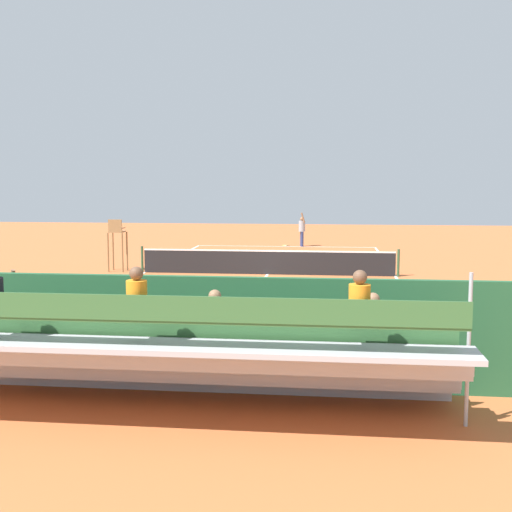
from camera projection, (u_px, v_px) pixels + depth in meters
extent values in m
plane|color=#BC6033|center=(267.00, 274.00, 25.54)|extent=(60.00, 60.00, 0.00)
cube|color=white|center=(286.00, 246.00, 36.40)|extent=(10.00, 0.10, 0.01)
cube|color=white|center=(221.00, 343.00, 14.68)|extent=(10.00, 0.10, 0.01)
cube|color=white|center=(395.00, 276.00, 24.98)|extent=(0.10, 22.00, 0.01)
cube|color=white|center=(145.00, 272.00, 26.10)|extent=(0.10, 22.00, 0.01)
cube|color=white|center=(279.00, 257.00, 31.51)|extent=(7.50, 0.10, 0.01)
cube|color=white|center=(248.00, 303.00, 19.57)|extent=(7.50, 0.10, 0.01)
cube|color=white|center=(267.00, 274.00, 25.54)|extent=(0.10, 12.10, 0.01)
cube|color=white|center=(286.00, 246.00, 36.40)|extent=(0.10, 0.30, 0.01)
cube|color=black|center=(267.00, 263.00, 25.49)|extent=(10.00, 0.02, 0.91)
cube|color=white|center=(267.00, 251.00, 25.43)|extent=(10.00, 0.04, 0.06)
cylinder|color=#2D5133|center=(398.00, 263.00, 24.91)|extent=(0.10, 0.10, 1.07)
cylinder|color=#2D5133|center=(142.00, 259.00, 26.05)|extent=(0.10, 0.10, 1.07)
cube|color=#235633|center=(194.00, 331.00, 11.61)|extent=(18.00, 0.16, 2.00)
cube|color=#B2B2B7|center=(190.00, 378.00, 11.35)|extent=(9.00, 0.10, 0.45)
cube|color=#B2B2B7|center=(185.00, 374.00, 10.98)|extent=(9.00, 0.80, 0.08)
cube|color=#B2B2B7|center=(190.00, 378.00, 11.38)|extent=(9.00, 0.04, 0.45)
cube|color=#386B38|center=(184.00, 352.00, 10.84)|extent=(8.60, 0.36, 0.04)
cube|color=#386B38|center=(181.00, 343.00, 10.64)|extent=(8.60, 0.03, 0.36)
cube|color=#B2B2B7|center=(174.00, 361.00, 10.14)|extent=(9.00, 0.80, 0.08)
cube|color=#B2B2B7|center=(180.00, 366.00, 10.54)|extent=(9.00, 0.04, 0.45)
cube|color=#386B38|center=(172.00, 337.00, 10.00)|extent=(8.60, 0.36, 0.04)
cube|color=#386B38|center=(169.00, 327.00, 9.79)|extent=(8.60, 0.03, 0.36)
cube|color=#B2B2B7|center=(160.00, 346.00, 9.30)|extent=(9.00, 0.80, 0.08)
cube|color=#B2B2B7|center=(167.00, 352.00, 9.70)|extent=(9.00, 0.04, 0.45)
cube|color=#386B38|center=(158.00, 319.00, 9.15)|extent=(8.60, 0.36, 0.04)
cube|color=#386B38|center=(154.00, 308.00, 8.95)|extent=(8.60, 0.03, 0.36)
cylinder|color=#B2B2B7|center=(468.00, 350.00, 9.60)|extent=(0.06, 0.06, 2.35)
cube|color=#2D2D33|center=(393.00, 353.00, 10.61)|extent=(0.32, 0.40, 0.12)
cylinder|color=black|center=(394.00, 338.00, 10.46)|extent=(0.30, 0.30, 0.45)
sphere|color=beige|center=(395.00, 318.00, 10.42)|extent=(0.20, 0.20, 0.20)
cube|color=#2D2D33|center=(140.00, 314.00, 9.35)|extent=(0.32, 0.40, 0.12)
cylinder|color=orange|center=(137.00, 296.00, 9.20)|extent=(0.30, 0.30, 0.45)
sphere|color=brown|center=(136.00, 273.00, 9.16)|extent=(0.20, 0.20, 0.20)
cube|color=#2D2D33|center=(372.00, 337.00, 9.81)|extent=(0.32, 0.40, 0.12)
cylinder|color=blue|center=(373.00, 321.00, 9.66)|extent=(0.30, 0.30, 0.45)
sphere|color=#8C6647|center=(373.00, 299.00, 9.63)|extent=(0.20, 0.20, 0.20)
cube|color=#2D2D33|center=(216.00, 333.00, 10.08)|extent=(0.32, 0.40, 0.12)
cylinder|color=red|center=(215.00, 317.00, 9.93)|extent=(0.30, 0.30, 0.45)
sphere|color=#8C6647|center=(215.00, 296.00, 9.89)|extent=(0.20, 0.20, 0.20)
cube|color=#2D2D33|center=(359.00, 319.00, 9.00)|extent=(0.32, 0.40, 0.12)
cylinder|color=orange|center=(359.00, 300.00, 8.85)|extent=(0.30, 0.30, 0.45)
sphere|color=brown|center=(360.00, 277.00, 8.81)|extent=(0.20, 0.20, 0.20)
cylinder|color=olive|center=(127.00, 251.00, 26.64)|extent=(0.07, 0.07, 1.60)
cylinder|color=olive|center=(113.00, 251.00, 26.71)|extent=(0.07, 0.07, 1.60)
cylinder|color=olive|center=(122.00, 253.00, 26.05)|extent=(0.07, 0.07, 1.60)
cylinder|color=olive|center=(108.00, 252.00, 26.12)|extent=(0.07, 0.07, 1.60)
cube|color=olive|center=(117.00, 232.00, 26.29)|extent=(0.56, 0.56, 0.06)
cube|color=olive|center=(115.00, 225.00, 26.02)|extent=(0.56, 0.06, 0.48)
cube|color=olive|center=(123.00, 228.00, 26.24)|extent=(0.04, 0.48, 0.04)
cube|color=olive|center=(111.00, 228.00, 26.30)|extent=(0.04, 0.48, 0.04)
cube|color=#234C2D|center=(339.00, 353.00, 12.17)|extent=(1.80, 0.40, 0.05)
cylinder|color=#234C2D|center=(379.00, 366.00, 12.11)|extent=(0.06, 0.06, 0.45)
cylinder|color=#234C2D|center=(299.00, 363.00, 12.28)|extent=(0.06, 0.06, 0.45)
cube|color=#234C2D|center=(339.00, 340.00, 11.95)|extent=(1.80, 0.04, 0.36)
cube|color=black|center=(222.00, 366.00, 12.25)|extent=(0.90, 0.36, 0.36)
cylinder|color=navy|center=(301.00, 239.00, 36.50)|extent=(0.14, 0.14, 0.85)
cylinder|color=navy|center=(302.00, 239.00, 36.28)|extent=(0.14, 0.14, 0.85)
cylinder|color=#9399A3|center=(302.00, 226.00, 36.30)|extent=(0.44, 0.44, 0.60)
sphere|color=#8C6647|center=(302.00, 219.00, 36.26)|extent=(0.22, 0.22, 0.22)
cylinder|color=#8C6647|center=(303.00, 218.00, 36.03)|extent=(0.26, 0.15, 0.55)
cylinder|color=#8C6647|center=(301.00, 225.00, 36.52)|extent=(0.11, 0.11, 0.50)
cylinder|color=black|center=(288.00, 246.00, 36.65)|extent=(0.22, 0.22, 0.03)
torus|color=#D8CC4C|center=(285.00, 245.00, 36.86)|extent=(0.43, 0.43, 0.02)
cylinder|color=white|center=(285.00, 245.00, 36.86)|extent=(0.25, 0.25, 0.00)
sphere|color=#CCDB33|center=(346.00, 252.00, 33.28)|extent=(0.07, 0.07, 0.07)
cylinder|color=#232328|center=(1.00, 346.00, 12.81)|extent=(0.14, 0.14, 0.85)
cylinder|color=#232328|center=(9.00, 343.00, 13.01)|extent=(0.14, 0.14, 0.85)
cylinder|color=yellow|center=(4.00, 309.00, 12.82)|extent=(0.45, 0.45, 0.60)
sphere|color=#8C6647|center=(3.00, 289.00, 12.78)|extent=(0.22, 0.22, 0.22)
cylinder|color=#8C6647|center=(11.00, 283.00, 12.97)|extent=(0.26, 0.16, 0.55)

